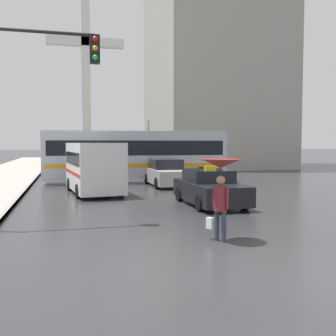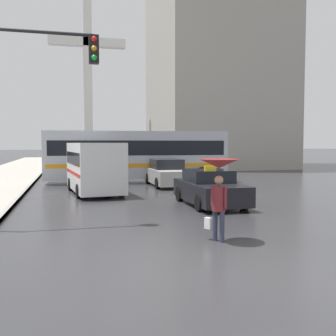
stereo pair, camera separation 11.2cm
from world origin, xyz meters
name	(u,v)px [view 1 (the left image)]	position (x,y,z in m)	size (l,w,h in m)	color
ground_plane	(255,273)	(0.00, 0.00, 0.00)	(300.00, 300.00, 0.00)	#2D2D30
taxi	(210,189)	(2.03, 7.78, 0.64)	(1.91, 4.14, 1.52)	black
sedan_red	(167,174)	(2.10, 14.81, 0.69)	(1.91, 4.23, 1.50)	#B7B2AD
ambulance_van	(94,165)	(-2.08, 12.52, 1.34)	(2.55, 5.36, 2.41)	silver
city_bus	(136,154)	(0.80, 17.40, 1.74)	(11.06, 3.21, 3.12)	#B2B7C1
pedestrian_with_umbrella	(221,178)	(0.26, 2.34, 1.56)	(0.96, 0.96, 2.01)	#2D3347
traffic_light	(16,83)	(-4.64, 5.17, 4.04)	(3.87, 0.38, 5.79)	black
monument_cross	(86,69)	(-1.21, 36.13, 10.23)	(7.94, 0.90, 18.04)	white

